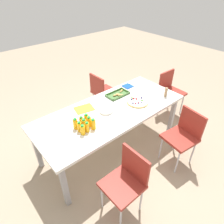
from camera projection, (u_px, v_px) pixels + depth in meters
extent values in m
plane|color=tan|center=(111.00, 147.00, 3.23)|extent=(12.00, 12.00, 0.00)
cube|color=white|center=(111.00, 111.00, 2.81)|extent=(2.20, 0.93, 0.04)
cube|color=#99999E|center=(65.00, 186.00, 2.25)|extent=(0.06, 0.06, 0.70)
cube|color=#99999E|center=(172.00, 116.00, 3.33)|extent=(0.06, 0.06, 0.70)
cube|color=#99999E|center=(36.00, 149.00, 2.72)|extent=(0.06, 0.06, 0.70)
cube|color=#99999E|center=(139.00, 98.00, 3.80)|extent=(0.06, 0.06, 0.70)
cube|color=maroon|center=(105.00, 92.00, 3.79)|extent=(0.41, 0.41, 0.04)
cube|color=maroon|center=(97.00, 86.00, 3.58)|extent=(0.04, 0.38, 0.38)
cylinder|color=silver|center=(106.00, 97.00, 4.12)|extent=(0.02, 0.02, 0.41)
cylinder|color=silver|center=(117.00, 103.00, 3.93)|extent=(0.02, 0.02, 0.41)
cylinder|color=silver|center=(94.00, 102.00, 3.94)|extent=(0.02, 0.02, 0.41)
cylinder|color=silver|center=(104.00, 109.00, 3.75)|extent=(0.02, 0.02, 0.41)
cube|color=maroon|center=(122.00, 186.00, 2.14)|extent=(0.40, 0.40, 0.04)
cube|color=maroon|center=(135.00, 165.00, 2.13)|extent=(0.03, 0.38, 0.38)
cylinder|color=silver|center=(121.00, 218.00, 2.10)|extent=(0.02, 0.02, 0.41)
cylinder|color=silver|center=(102.00, 197.00, 2.30)|extent=(0.02, 0.02, 0.41)
cylinder|color=silver|center=(141.00, 199.00, 2.27)|extent=(0.02, 0.02, 0.41)
cylinder|color=silver|center=(122.00, 181.00, 2.47)|extent=(0.02, 0.02, 0.41)
cube|color=maroon|center=(172.00, 93.00, 3.75)|extent=(0.41, 0.41, 0.04)
cube|color=maroon|center=(166.00, 81.00, 3.75)|extent=(0.38, 0.04, 0.38)
cylinder|color=silver|center=(182.00, 105.00, 3.87)|extent=(0.02, 0.02, 0.41)
cylinder|color=silver|center=(172.00, 111.00, 3.71)|extent=(0.02, 0.02, 0.41)
cylinder|color=silver|center=(169.00, 98.00, 4.07)|extent=(0.02, 0.02, 0.41)
cylinder|color=silver|center=(158.00, 103.00, 3.91)|extent=(0.02, 0.02, 0.41)
cube|color=maroon|center=(180.00, 138.00, 2.74)|extent=(0.45, 0.45, 0.04)
cube|color=maroon|center=(192.00, 123.00, 2.72)|extent=(0.08, 0.38, 0.38)
cylinder|color=silver|center=(177.00, 162.00, 2.71)|extent=(0.02, 0.02, 0.41)
cylinder|color=silver|center=(161.00, 148.00, 2.93)|extent=(0.02, 0.02, 0.41)
cylinder|color=silver|center=(193.00, 153.00, 2.85)|extent=(0.02, 0.02, 0.41)
cylinder|color=silver|center=(176.00, 140.00, 3.07)|extent=(0.02, 0.02, 0.41)
cylinder|color=#F9AD14|center=(83.00, 130.00, 2.34)|extent=(0.06, 0.06, 0.12)
cylinder|color=#1E8C33|center=(82.00, 126.00, 2.30)|extent=(0.04, 0.04, 0.02)
cylinder|color=#F9AD14|center=(87.00, 127.00, 2.38)|extent=(0.05, 0.05, 0.13)
cylinder|color=#1E8C33|center=(87.00, 123.00, 2.34)|extent=(0.03, 0.03, 0.02)
cylinder|color=#FAAC14|center=(93.00, 124.00, 2.42)|extent=(0.06, 0.06, 0.13)
cylinder|color=#1E8C33|center=(93.00, 120.00, 2.38)|extent=(0.04, 0.04, 0.02)
cylinder|color=#FAAD14|center=(79.00, 127.00, 2.39)|extent=(0.05, 0.05, 0.12)
cylinder|color=#1E8C33|center=(79.00, 123.00, 2.35)|extent=(0.03, 0.03, 0.02)
cylinder|color=#F9AD14|center=(84.00, 124.00, 2.42)|extent=(0.06, 0.06, 0.13)
cylinder|color=#1E8C33|center=(84.00, 120.00, 2.38)|extent=(0.04, 0.04, 0.02)
cylinder|color=#F9AF14|center=(89.00, 122.00, 2.46)|extent=(0.06, 0.06, 0.13)
cylinder|color=#1E8C33|center=(89.00, 117.00, 2.42)|extent=(0.04, 0.04, 0.02)
cylinder|color=#F9AE14|center=(75.00, 124.00, 2.43)|extent=(0.06, 0.06, 0.13)
cylinder|color=#1E8C33|center=(75.00, 119.00, 2.38)|extent=(0.04, 0.04, 0.02)
cylinder|color=#F9AD14|center=(81.00, 122.00, 2.47)|extent=(0.05, 0.05, 0.12)
cylinder|color=#1E8C33|center=(81.00, 117.00, 2.43)|extent=(0.03, 0.03, 0.02)
cylinder|color=#FAAD14|center=(86.00, 119.00, 2.51)|extent=(0.06, 0.06, 0.13)
cylinder|color=#1E8C33|center=(86.00, 115.00, 2.47)|extent=(0.04, 0.04, 0.02)
cylinder|color=tan|center=(138.00, 102.00, 2.94)|extent=(0.33, 0.33, 0.02)
cylinder|color=white|center=(138.00, 101.00, 2.93)|extent=(0.30, 0.30, 0.01)
sphere|color=#1E1947|center=(132.00, 99.00, 2.95)|extent=(0.03, 0.03, 0.03)
sphere|color=red|center=(134.00, 98.00, 2.97)|extent=(0.03, 0.03, 0.03)
sphere|color=red|center=(139.00, 103.00, 2.89)|extent=(0.02, 0.02, 0.02)
sphere|color=#66B238|center=(143.00, 100.00, 2.93)|extent=(0.02, 0.02, 0.02)
sphere|color=#1E1947|center=(141.00, 103.00, 2.88)|extent=(0.02, 0.02, 0.02)
sphere|color=#1E1947|center=(133.00, 103.00, 2.87)|extent=(0.02, 0.02, 0.02)
sphere|color=#1E1947|center=(138.00, 104.00, 2.86)|extent=(0.02, 0.02, 0.02)
sphere|color=red|center=(136.00, 99.00, 2.97)|extent=(0.03, 0.03, 0.03)
sphere|color=#1E1947|center=(142.00, 98.00, 2.99)|extent=(0.03, 0.03, 0.03)
sphere|color=red|center=(135.00, 104.00, 2.86)|extent=(0.02, 0.02, 0.02)
sphere|color=#66B238|center=(142.00, 100.00, 2.93)|extent=(0.02, 0.02, 0.02)
sphere|color=red|center=(133.00, 101.00, 2.92)|extent=(0.02, 0.02, 0.02)
sphere|color=#66B238|center=(132.00, 98.00, 2.98)|extent=(0.02, 0.02, 0.02)
sphere|color=#66B238|center=(132.00, 97.00, 3.01)|extent=(0.02, 0.02, 0.02)
cube|color=#477238|center=(118.00, 95.00, 3.12)|extent=(0.36, 0.20, 0.01)
cube|color=#477238|center=(122.00, 96.00, 3.05)|extent=(0.36, 0.01, 0.03)
cube|color=#477238|center=(114.00, 92.00, 3.17)|extent=(0.36, 0.01, 0.03)
cube|color=#477238|center=(109.00, 98.00, 3.02)|extent=(0.01, 0.20, 0.03)
cube|color=#477238|center=(126.00, 91.00, 3.20)|extent=(0.01, 0.20, 0.03)
ellipsoid|color=tan|center=(117.00, 94.00, 3.11)|extent=(0.04, 0.03, 0.02)
ellipsoid|color=tan|center=(119.00, 94.00, 3.10)|extent=(0.03, 0.02, 0.02)
ellipsoid|color=tan|center=(122.00, 90.00, 3.20)|extent=(0.05, 0.03, 0.03)
ellipsoid|color=tan|center=(115.00, 95.00, 3.07)|extent=(0.05, 0.04, 0.03)
ellipsoid|color=tan|center=(119.00, 95.00, 3.07)|extent=(0.05, 0.04, 0.03)
ellipsoid|color=tan|center=(120.00, 95.00, 3.08)|extent=(0.05, 0.04, 0.03)
ellipsoid|color=tan|center=(116.00, 95.00, 3.08)|extent=(0.03, 0.02, 0.02)
ellipsoid|color=tan|center=(122.00, 95.00, 3.08)|extent=(0.04, 0.03, 0.02)
ellipsoid|color=tan|center=(117.00, 94.00, 3.09)|extent=(0.05, 0.04, 0.03)
ellipsoid|color=tan|center=(121.00, 91.00, 3.17)|extent=(0.04, 0.03, 0.02)
cylinder|color=silver|center=(106.00, 111.00, 2.76)|extent=(0.20, 0.20, 0.00)
cylinder|color=silver|center=(106.00, 111.00, 2.75)|extent=(0.20, 0.20, 0.00)
cylinder|color=silver|center=(106.00, 111.00, 2.75)|extent=(0.20, 0.20, 0.00)
cylinder|color=silver|center=(106.00, 110.00, 2.75)|extent=(0.20, 0.20, 0.00)
cylinder|color=silver|center=(106.00, 110.00, 2.74)|extent=(0.20, 0.20, 0.00)
cylinder|color=silver|center=(106.00, 110.00, 2.74)|extent=(0.20, 0.20, 0.00)
cube|color=#194CA5|center=(128.00, 86.00, 3.34)|extent=(0.15, 0.15, 0.01)
cylinder|color=#9E7A56|center=(166.00, 92.00, 3.04)|extent=(0.04, 0.04, 0.15)
cube|color=yellow|center=(84.00, 109.00, 2.81)|extent=(0.30, 0.25, 0.01)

